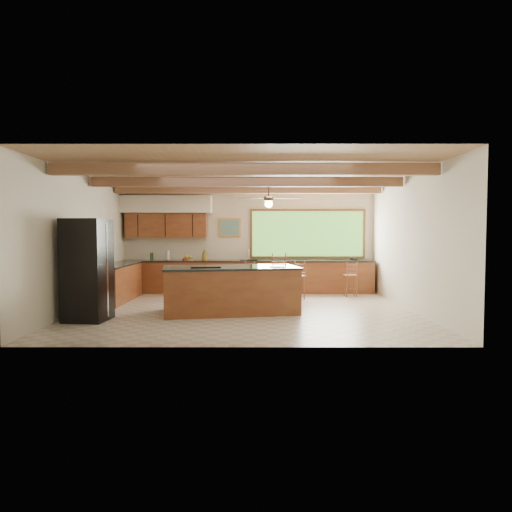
{
  "coord_description": "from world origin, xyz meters",
  "views": [
    {
      "loc": [
        0.22,
        -9.96,
        1.71
      ],
      "look_at": [
        0.21,
        0.8,
        1.15
      ],
      "focal_mm": 32.0,
      "sensor_mm": 36.0,
      "label": 1
    }
  ],
  "objects": [
    {
      "name": "bar_stool_a",
      "position": [
        0.1,
        2.4,
        0.55
      ],
      "size": [
        0.44,
        0.44,
        0.93
      ],
      "rotation": [
        0.0,
        0.0,
        -0.4
      ],
      "color": "brown",
      "rests_on": "ground"
    },
    {
      "name": "ground",
      "position": [
        0.0,
        0.0,
        0.0
      ],
      "size": [
        7.2,
        7.2,
        0.0
      ],
      "primitive_type": "plane",
      "color": "beige",
      "rests_on": "ground"
    },
    {
      "name": "room_shell",
      "position": [
        -0.17,
        0.65,
        2.21
      ],
      "size": [
        7.27,
        6.54,
        3.02
      ],
      "color": "beige",
      "rests_on": "ground"
    },
    {
      "name": "refrigerator",
      "position": [
        -3.05,
        -1.19,
        0.99
      ],
      "size": [
        0.84,
        0.82,
        1.97
      ],
      "rotation": [
        0.0,
        0.0,
        -0.1
      ],
      "color": "black",
      "rests_on": "ground"
    },
    {
      "name": "counter_run",
      "position": [
        -0.82,
        2.52,
        0.46
      ],
      "size": [
        7.12,
        3.1,
        1.27
      ],
      "color": "brown",
      "rests_on": "ground"
    },
    {
      "name": "bar_stool_c",
      "position": [
        1.25,
        1.55,
        0.59
      ],
      "size": [
        0.47,
        0.47,
        0.99
      ],
      "rotation": [
        0.0,
        0.0,
        0.42
      ],
      "color": "brown",
      "rests_on": "ground"
    },
    {
      "name": "bar_stool_d",
      "position": [
        2.73,
        2.1,
        0.55
      ],
      "size": [
        0.34,
        0.34,
        0.93
      ],
      "rotation": [
        0.0,
        0.0,
        0.03
      ],
      "color": "brown",
      "rests_on": "ground"
    },
    {
      "name": "island",
      "position": [
        -0.33,
        -0.29,
        0.49
      ],
      "size": [
        3.01,
        1.79,
        1.0
      ],
      "rotation": [
        0.0,
        0.0,
        0.17
      ],
      "color": "brown",
      "rests_on": "ground"
    },
    {
      "name": "bar_stool_b",
      "position": [
        0.82,
        1.68,
        0.7
      ],
      "size": [
        0.48,
        0.48,
        1.19
      ],
      "rotation": [
        0.0,
        0.0,
        -0.14
      ],
      "color": "brown",
      "rests_on": "ground"
    }
  ]
}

